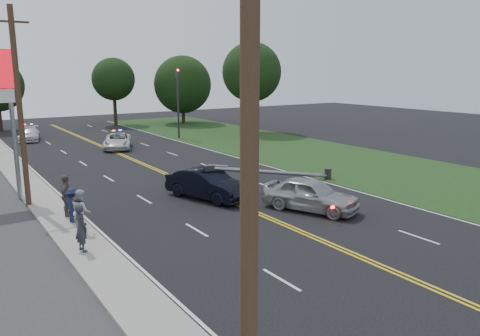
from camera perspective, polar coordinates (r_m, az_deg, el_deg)
ground at (r=19.92m, az=9.86°, el=-8.71°), size 120.00×120.00×0.00m
sidewalk at (r=24.84m, az=-21.72°, el=-5.07°), size 1.80×70.00×0.12m
grass_verge at (r=36.02m, az=14.60°, el=0.40°), size 12.00×80.00×0.01m
centerline_yellow at (r=27.66m, az=-4.49°, el=-2.66°), size 0.36×80.00×0.00m
traffic_signal at (r=48.43m, az=-7.58°, el=8.56°), size 0.28×0.41×7.05m
fallen_streetlight at (r=28.10m, az=4.96°, el=-0.53°), size 9.36×0.44×1.91m
utility_pole_near at (r=6.87m, az=1.13°, el=-3.90°), size 1.60×0.28×10.00m
utility_pole_mid at (r=25.77m, az=-25.28°, el=6.62°), size 1.60×0.28×10.00m
tree_7 at (r=61.80m, az=-15.17°, el=10.40°), size 5.33×5.33×8.44m
tree_8 at (r=62.25m, az=-7.02°, el=10.07°), size 7.43×7.43×8.76m
tree_9 at (r=52.22m, az=1.45°, el=11.60°), size 6.49×6.49×9.93m
crashed_sedan at (r=25.63m, az=-4.02°, el=-1.97°), size 3.17×5.27×1.64m
waiting_sedan at (r=23.70m, az=8.61°, el=-3.21°), size 3.73×5.24×1.66m
emergency_a at (r=43.30m, az=-14.70°, el=3.20°), size 3.99×5.42×1.37m
emergency_b at (r=51.16m, az=-24.32°, el=3.79°), size 2.85×4.87×1.33m
bystander_a at (r=18.94m, az=-18.79°, el=-6.92°), size 0.55×0.74×1.85m
bystander_b at (r=21.10m, az=-18.79°, el=-4.98°), size 0.73×0.93×1.87m
bystander_c at (r=22.61m, az=-19.75°, el=-4.28°), size 0.89×1.17×1.61m
bystander_d at (r=23.58m, az=-20.42°, el=-3.17°), size 0.97×1.27×2.01m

